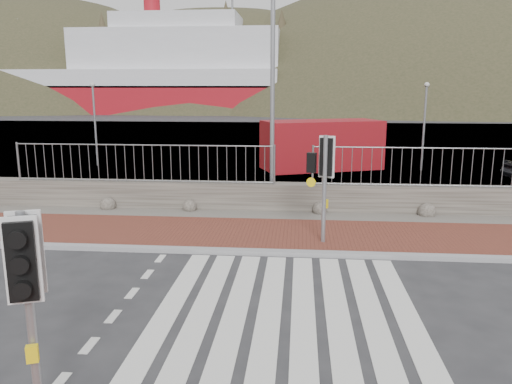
# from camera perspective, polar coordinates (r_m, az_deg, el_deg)

# --- Properties ---
(ground) EXTENTS (220.00, 220.00, 0.00)m
(ground) POSITION_cam_1_polar(r_m,az_deg,el_deg) (9.17, 3.49, -13.39)
(ground) COLOR #28282B
(ground) RESTS_ON ground
(sidewalk_far) EXTENTS (40.00, 3.00, 0.08)m
(sidewalk_far) POSITION_cam_1_polar(r_m,az_deg,el_deg) (13.37, 4.04, -4.96)
(sidewalk_far) COLOR brown
(sidewalk_far) RESTS_ON ground
(kerb_far) EXTENTS (40.00, 0.25, 0.12)m
(kerb_far) POSITION_cam_1_polar(r_m,az_deg,el_deg) (11.94, 3.90, -7.00)
(kerb_far) COLOR gray
(kerb_far) RESTS_ON ground
(zebra_crossing) EXTENTS (4.62, 5.60, 0.01)m
(zebra_crossing) POSITION_cam_1_polar(r_m,az_deg,el_deg) (9.17, 3.49, -13.36)
(zebra_crossing) COLOR silver
(zebra_crossing) RESTS_ON ground
(gravel_strip) EXTENTS (40.00, 1.50, 0.06)m
(gravel_strip) POSITION_cam_1_polar(r_m,az_deg,el_deg) (15.29, 4.18, -2.82)
(gravel_strip) COLOR #59544C
(gravel_strip) RESTS_ON ground
(stone_wall) EXTENTS (40.00, 0.60, 0.90)m
(stone_wall) POSITION_cam_1_polar(r_m,az_deg,el_deg) (15.97, 4.25, -0.63)
(stone_wall) COLOR #49433C
(stone_wall) RESTS_ON ground
(railing) EXTENTS (18.07, 0.07, 1.22)m
(railing) POSITION_cam_1_polar(r_m,az_deg,el_deg) (15.58, 4.32, 4.17)
(railing) COLOR gray
(railing) RESTS_ON stone_wall
(quay) EXTENTS (120.00, 40.00, 0.50)m
(quay) POSITION_cam_1_polar(r_m,az_deg,el_deg) (36.40, 4.74, 5.74)
(quay) COLOR #4C4C4F
(quay) RESTS_ON ground
(water) EXTENTS (220.00, 50.00, 0.05)m
(water) POSITION_cam_1_polar(r_m,az_deg,el_deg) (71.30, 4.94, 8.78)
(water) COLOR #3F4C54
(water) RESTS_ON ground
(ferry) EXTENTS (50.00, 16.00, 20.00)m
(ferry) POSITION_cam_1_polar(r_m,az_deg,el_deg) (80.15, -13.35, 12.69)
(ferry) COLOR maroon
(ferry) RESTS_ON ground
(hills_backdrop) EXTENTS (254.00, 90.00, 100.00)m
(hills_backdrop) POSITION_cam_1_polar(r_m,az_deg,el_deg) (100.12, 8.62, -3.80)
(hills_backdrop) COLOR #2E301C
(hills_backdrop) RESTS_ON ground
(traffic_signal_near) EXTENTS (0.43, 0.34, 2.60)m
(traffic_signal_near) POSITION_cam_1_polar(r_m,az_deg,el_deg) (6.16, -24.77, -8.61)
(traffic_signal_near) COLOR gray
(traffic_signal_near) RESTS_ON ground
(traffic_signal_far) EXTENTS (0.68, 0.40, 2.77)m
(traffic_signal_far) POSITION_cam_1_polar(r_m,az_deg,el_deg) (12.36, 7.72, 2.92)
(traffic_signal_far) COLOR gray
(traffic_signal_far) RESTS_ON ground
(streetlight) EXTENTS (1.69, 0.83, 8.38)m
(streetlight) POSITION_cam_1_polar(r_m,az_deg,el_deg) (16.37, 2.38, 14.74)
(streetlight) COLOR gray
(streetlight) RESTS_ON ground
(shipping_container) EXTENTS (6.05, 4.19, 2.33)m
(shipping_container) POSITION_cam_1_polar(r_m,az_deg,el_deg) (24.39, 7.51, 5.37)
(shipping_container) COLOR maroon
(shipping_container) RESTS_ON ground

